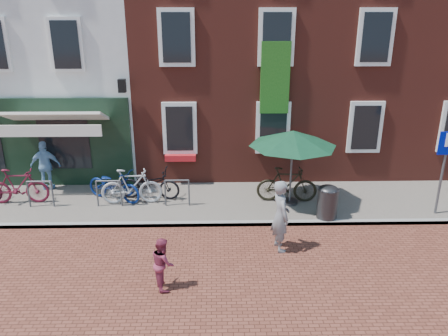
{
  "coord_description": "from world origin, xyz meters",
  "views": [
    {
      "loc": [
        1.62,
        -10.78,
        5.66
      ],
      "look_at": [
        1.88,
        0.95,
        1.36
      ],
      "focal_mm": 35.35,
      "sensor_mm": 36.0,
      "label": 1
    }
  ],
  "objects_px": {
    "parking_sign": "(445,157)",
    "bicycle_4": "(149,184)",
    "bicycle_2": "(114,185)",
    "cafe_person": "(46,166)",
    "bicycle_1": "(18,186)",
    "boy": "(163,263)",
    "woman": "(281,216)",
    "parasol": "(293,135)",
    "bicycle_3": "(132,186)",
    "litter_bin": "(328,200)",
    "bicycle_5": "(287,185)"
  },
  "relations": [
    {
      "from": "parking_sign",
      "to": "bicycle_4",
      "type": "height_order",
      "value": "parking_sign"
    },
    {
      "from": "bicycle_4",
      "to": "bicycle_2",
      "type": "bearing_deg",
      "value": 101.29
    },
    {
      "from": "cafe_person",
      "to": "bicycle_1",
      "type": "distance_m",
      "value": 1.2
    },
    {
      "from": "bicycle_4",
      "to": "bicycle_1",
      "type": "bearing_deg",
      "value": 100.48
    },
    {
      "from": "bicycle_1",
      "to": "bicycle_4",
      "type": "distance_m",
      "value": 3.88
    },
    {
      "from": "cafe_person",
      "to": "boy",
      "type": "bearing_deg",
      "value": 127.97
    },
    {
      "from": "woman",
      "to": "bicycle_1",
      "type": "bearing_deg",
      "value": 58.2
    },
    {
      "from": "parasol",
      "to": "parking_sign",
      "type": "bearing_deg",
      "value": -11.11
    },
    {
      "from": "parking_sign",
      "to": "bicycle_3",
      "type": "distance_m",
      "value": 8.92
    },
    {
      "from": "bicycle_4",
      "to": "litter_bin",
      "type": "bearing_deg",
      "value": -98.84
    },
    {
      "from": "litter_bin",
      "to": "boy",
      "type": "height_order",
      "value": "boy"
    },
    {
      "from": "litter_bin",
      "to": "bicycle_2",
      "type": "relative_size",
      "value": 0.55
    },
    {
      "from": "parasol",
      "to": "bicycle_4",
      "type": "bearing_deg",
      "value": 174.22
    },
    {
      "from": "boy",
      "to": "bicycle_3",
      "type": "height_order",
      "value": "bicycle_3"
    },
    {
      "from": "woman",
      "to": "bicycle_4",
      "type": "distance_m",
      "value": 4.64
    },
    {
      "from": "woman",
      "to": "cafe_person",
      "type": "distance_m",
      "value": 7.92
    },
    {
      "from": "parking_sign",
      "to": "parasol",
      "type": "distance_m",
      "value": 4.17
    },
    {
      "from": "litter_bin",
      "to": "parking_sign",
      "type": "bearing_deg",
      "value": 3.6
    },
    {
      "from": "bicycle_5",
      "to": "bicycle_1",
      "type": "bearing_deg",
      "value": 94.3
    },
    {
      "from": "parking_sign",
      "to": "boy",
      "type": "height_order",
      "value": "parking_sign"
    },
    {
      "from": "bicycle_1",
      "to": "litter_bin",
      "type": "bearing_deg",
      "value": -99.42
    },
    {
      "from": "bicycle_1",
      "to": "bicycle_5",
      "type": "distance_m",
      "value": 8.04
    },
    {
      "from": "woman",
      "to": "bicycle_2",
      "type": "distance_m",
      "value": 5.46
    },
    {
      "from": "boy",
      "to": "bicycle_5",
      "type": "height_order",
      "value": "bicycle_5"
    },
    {
      "from": "litter_bin",
      "to": "boy",
      "type": "xyz_separation_m",
      "value": [
        -4.23,
        -3.02,
        -0.05
      ]
    },
    {
      "from": "litter_bin",
      "to": "bicycle_5",
      "type": "xyz_separation_m",
      "value": [
        -0.96,
        1.13,
        0.01
      ]
    },
    {
      "from": "bicycle_1",
      "to": "cafe_person",
      "type": "bearing_deg",
      "value": -26.17
    },
    {
      "from": "bicycle_2",
      "to": "bicycle_5",
      "type": "height_order",
      "value": "bicycle_5"
    },
    {
      "from": "boy",
      "to": "bicycle_3",
      "type": "distance_m",
      "value": 4.33
    },
    {
      "from": "boy",
      "to": "bicycle_4",
      "type": "bearing_deg",
      "value": -8.22
    },
    {
      "from": "parasol",
      "to": "cafe_person",
      "type": "height_order",
      "value": "parasol"
    },
    {
      "from": "cafe_person",
      "to": "bicycle_4",
      "type": "bearing_deg",
      "value": 165.3
    },
    {
      "from": "parasol",
      "to": "bicycle_2",
      "type": "relative_size",
      "value": 1.36
    },
    {
      "from": "bicycle_3",
      "to": "woman",
      "type": "bearing_deg",
      "value": -125.22
    },
    {
      "from": "woman",
      "to": "bicycle_5",
      "type": "bearing_deg",
      "value": -24.55
    },
    {
      "from": "parasol",
      "to": "bicycle_2",
      "type": "distance_m",
      "value": 5.56
    },
    {
      "from": "boy",
      "to": "woman",
      "type": "bearing_deg",
      "value": -79.91
    },
    {
      "from": "litter_bin",
      "to": "cafe_person",
      "type": "bearing_deg",
      "value": 165.2
    },
    {
      "from": "cafe_person",
      "to": "bicycle_3",
      "type": "distance_m",
      "value": 3.15
    },
    {
      "from": "cafe_person",
      "to": "bicycle_1",
      "type": "relative_size",
      "value": 0.89
    },
    {
      "from": "woman",
      "to": "bicycle_3",
      "type": "relative_size",
      "value": 1.0
    },
    {
      "from": "bicycle_5",
      "to": "bicycle_4",
      "type": "bearing_deg",
      "value": 90.52
    },
    {
      "from": "woman",
      "to": "bicycle_4",
      "type": "bearing_deg",
      "value": 38.74
    },
    {
      "from": "bicycle_2",
      "to": "bicycle_4",
      "type": "xyz_separation_m",
      "value": [
        1.06,
        0.08,
        0.0
      ]
    },
    {
      "from": "litter_bin",
      "to": "cafe_person",
      "type": "distance_m",
      "value": 8.81
    },
    {
      "from": "bicycle_1",
      "to": "bicycle_5",
      "type": "bearing_deg",
      "value": -92.31
    },
    {
      "from": "parasol",
      "to": "cafe_person",
      "type": "bearing_deg",
      "value": 170.71
    },
    {
      "from": "bicycle_3",
      "to": "boy",
      "type": "bearing_deg",
      "value": -164.44
    },
    {
      "from": "cafe_person",
      "to": "parasol",
      "type": "bearing_deg",
      "value": 169.6
    },
    {
      "from": "woman",
      "to": "bicycle_3",
      "type": "distance_m",
      "value": 4.82
    }
  ]
}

